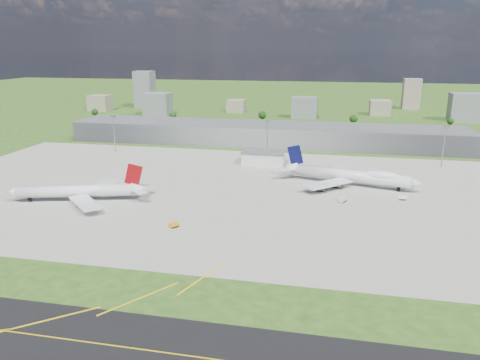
% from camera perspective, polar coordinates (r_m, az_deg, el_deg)
% --- Properties ---
extents(ground, '(1400.00, 1400.00, 0.00)m').
position_cam_1_polar(ground, '(349.98, 2.56, 3.96)').
color(ground, '#274C17').
rests_on(ground, ground).
extents(apron, '(360.00, 190.00, 0.08)m').
position_cam_1_polar(apron, '(243.38, 0.66, -1.39)').
color(apron, gray).
rests_on(apron, ground).
extents(terminal, '(300.00, 42.00, 15.00)m').
position_cam_1_polar(terminal, '(363.07, 2.96, 5.60)').
color(terminal, gray).
rests_on(terminal, ground).
extents(ops_building, '(26.00, 16.00, 8.00)m').
position_cam_1_polar(ops_building, '(299.38, 2.90, 2.69)').
color(ops_building, silver).
rests_on(ops_building, ground).
extents(mast_west, '(3.50, 2.00, 25.90)m').
position_cam_1_polar(mast_west, '(344.64, -15.14, 6.24)').
color(mast_west, gray).
rests_on(mast_west, ground).
extents(mast_center, '(3.50, 2.00, 25.90)m').
position_cam_1_polar(mast_center, '(311.13, 3.37, 5.76)').
color(mast_center, gray).
rests_on(mast_center, ground).
extents(mast_east, '(3.50, 2.00, 25.90)m').
position_cam_1_polar(mast_east, '(314.69, 23.66, 4.57)').
color(mast_east, gray).
rests_on(mast_east, ground).
extents(airliner_red_twin, '(65.82, 50.26, 18.40)m').
position_cam_1_polar(airliner_red_twin, '(240.03, -18.91, -1.31)').
color(airliner_red_twin, white).
rests_on(airliner_red_twin, ground).
extents(airliner_blue_quad, '(73.85, 56.87, 19.58)m').
position_cam_1_polar(airliner_blue_quad, '(259.52, 13.42, 0.51)').
color(airliner_blue_quad, white).
rests_on(airliner_blue_quad, ground).
extents(tug_yellow, '(4.22, 4.52, 1.94)m').
position_cam_1_polar(tug_yellow, '(197.33, -8.04, -5.47)').
color(tug_yellow, '#F8A10E').
rests_on(tug_yellow, ground).
extents(van_white_near, '(4.19, 5.78, 2.68)m').
position_cam_1_polar(van_white_near, '(231.73, 12.42, -2.33)').
color(van_white_near, silver).
rests_on(van_white_near, ground).
extents(van_white_far, '(4.05, 2.09, 2.12)m').
position_cam_1_polar(van_white_far, '(242.81, 19.19, -2.09)').
color(van_white_far, white).
rests_on(van_white_far, ground).
extents(bldg_far_w, '(24.00, 20.00, 18.00)m').
position_cam_1_polar(bldg_far_w, '(581.05, -16.70, 9.00)').
color(bldg_far_w, gray).
rests_on(bldg_far_w, ground).
extents(bldg_w, '(28.00, 22.00, 24.00)m').
position_cam_1_polar(bldg_w, '(528.91, -10.00, 9.13)').
color(bldg_w, slate).
rests_on(bldg_w, ground).
extents(bldg_cw, '(20.00, 18.00, 14.00)m').
position_cam_1_polar(bldg_cw, '(544.27, -0.44, 9.02)').
color(bldg_cw, gray).
rests_on(bldg_cw, ground).
extents(bldg_c, '(26.00, 20.00, 22.00)m').
position_cam_1_polar(bldg_c, '(502.96, 7.86, 8.76)').
color(bldg_c, slate).
rests_on(bldg_c, ground).
extents(bldg_ce, '(22.00, 24.00, 16.00)m').
position_cam_1_polar(bldg_ce, '(543.69, 16.69, 8.46)').
color(bldg_ce, gray).
rests_on(bldg_ce, ground).
extents(bldg_e, '(30.00, 22.00, 28.00)m').
position_cam_1_polar(bldg_e, '(526.41, 25.77, 7.99)').
color(bldg_e, slate).
rests_on(bldg_e, ground).
extents(bldg_tall_w, '(22.00, 20.00, 44.00)m').
position_cam_1_polar(bldg_tall_w, '(598.32, -11.53, 10.78)').
color(bldg_tall_w, slate).
rests_on(bldg_tall_w, ground).
extents(bldg_tall_e, '(20.00, 18.00, 36.00)m').
position_cam_1_polar(bldg_tall_e, '(606.44, 20.16, 9.82)').
color(bldg_tall_e, gray).
rests_on(bldg_tall_e, ground).
extents(tree_far_w, '(7.20, 7.20, 8.80)m').
position_cam_1_polar(tree_far_w, '(528.42, -17.29, 7.90)').
color(tree_far_w, '#382314').
rests_on(tree_far_w, ground).
extents(tree_w, '(6.75, 6.75, 8.25)m').
position_cam_1_polar(tree_w, '(486.76, -8.16, 7.79)').
color(tree_w, '#382314').
rests_on(tree_w, ground).
extents(tree_c, '(8.10, 8.10, 9.90)m').
position_cam_1_polar(tree_c, '(478.58, 2.74, 7.91)').
color(tree_c, '#382314').
rests_on(tree_c, ground).
extents(tree_e, '(7.65, 7.65, 9.35)m').
position_cam_1_polar(tree_e, '(468.03, 13.67, 7.26)').
color(tree_e, '#382314').
rests_on(tree_e, ground).
extents(tree_far_e, '(6.30, 6.30, 7.70)m').
position_cam_1_polar(tree_far_e, '(489.25, 24.28, 6.55)').
color(tree_far_e, '#382314').
rests_on(tree_far_e, ground).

